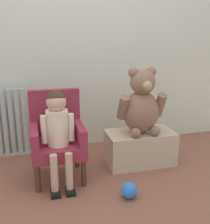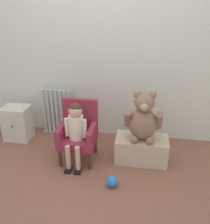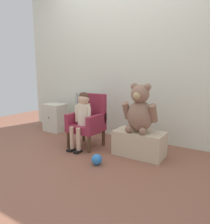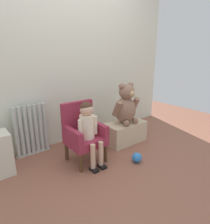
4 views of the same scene
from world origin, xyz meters
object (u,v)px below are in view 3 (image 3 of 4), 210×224
Objects in this scene: large_teddy_bear at (140,111)px; small_dresser at (55,118)px; child_figure at (83,112)px; radiator at (86,113)px; child_armchair at (88,121)px; low_bench at (139,143)px; toy_ball at (97,159)px.

small_dresser is at bearing 171.23° from large_teddy_bear.
large_teddy_bear is (0.74, 0.15, 0.07)m from child_figure.
radiator is 1.30m from large_teddy_bear.
child_figure reaches higher than small_dresser.
child_armchair is at bearing -176.98° from large_teddy_bear.
low_bench is (0.74, 0.16, -0.34)m from child_figure.
low_bench is (0.74, 0.05, -0.20)m from child_armchair.
child_figure is at bearing 142.96° from toy_ball.
child_armchair is 0.72m from toy_ball.
child_figure is 1.29× the size of large_teddy_bear.
child_figure reaches higher than low_bench.
small_dresser is at bearing 156.23° from child_figure.
toy_ball is (1.39, -0.76, -0.18)m from small_dresser.
child_figure is at bearing -90.00° from child_armchair.
large_teddy_bear is at bearing 3.02° from child_armchair.
small_dresser is 1.05m from child_figure.
large_teddy_bear reaches higher than low_bench.
child_figure reaches higher than toy_ball.
small_dresser is at bearing 151.43° from toy_ball.
child_figure is (-0.00, -0.11, 0.14)m from child_armchair.
large_teddy_bear is 0.76m from toy_ball.
child_armchair is at bearing 90.00° from child_figure.
child_figure is 0.76m from large_teddy_bear.
radiator is at bearing 158.05° from low_bench.
toy_ball is at bearing -45.00° from child_armchair.
radiator is 5.47× the size of toy_ball.
toy_ball is (0.46, -0.46, -0.29)m from child_armchair.
small_dresser is at bearing -154.94° from radiator.
small_dresser is 0.78× the size of low_bench.
toy_ball is (-0.28, -0.51, -0.09)m from low_bench.
small_dresser is at bearing 171.50° from low_bench.
low_bench reaches higher than toy_ball.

